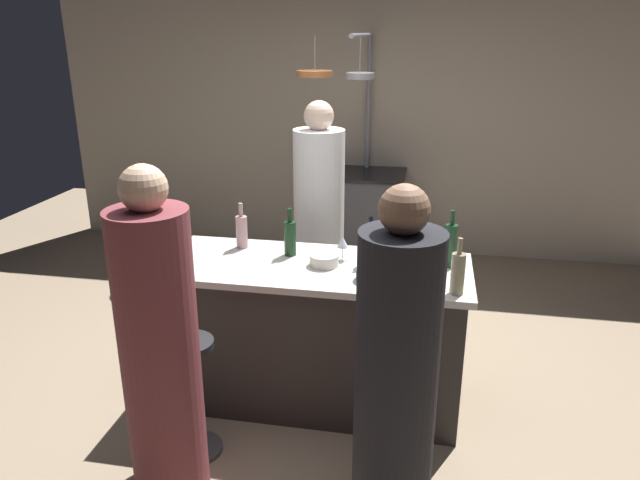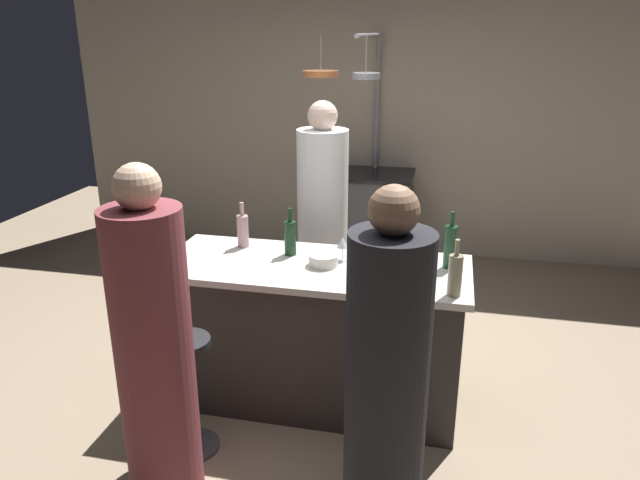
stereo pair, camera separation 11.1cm
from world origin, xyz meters
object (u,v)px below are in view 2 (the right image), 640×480
at_px(wine_bottle_rose, 243,230).
at_px(mixing_bowl_ceramic, 323,260).
at_px(stove_range, 370,217).
at_px(wine_glass_by_chef, 342,244).
at_px(bar_stool_left, 189,389).
at_px(wine_bottle_dark, 369,246).
at_px(wine_glass_near_right_guest, 400,271).
at_px(guest_right, 386,390).
at_px(wine_bottle_red, 290,237).
at_px(pepper_mill, 414,261).
at_px(mixing_bowl_blue, 370,275).
at_px(bar_stool_right, 388,416).
at_px(chef, 322,229).
at_px(guest_left, 155,357).
at_px(potted_plant, 154,254).
at_px(wine_glass_near_left_guest, 382,242).
at_px(wine_bottle_green, 450,246).
at_px(wine_bottle_white, 455,274).

xyz_separation_m(wine_bottle_rose, mixing_bowl_ceramic, (0.56, -0.20, -0.08)).
height_order(stove_range, wine_glass_by_chef, wine_glass_by_chef).
xyz_separation_m(bar_stool_left, wine_bottle_rose, (0.04, 0.82, 0.63)).
relative_size(wine_bottle_dark, wine_glass_near_right_guest, 1.99).
relative_size(guest_right, wine_bottle_red, 5.62).
bearing_deg(pepper_mill, wine_glass_near_right_guest, -111.35).
height_order(stove_range, wine_glass_near_right_guest, wine_glass_near_right_guest).
height_order(stove_range, mixing_bowl_blue, mixing_bowl_blue).
xyz_separation_m(bar_stool_right, wine_glass_near_right_guest, (-0.00, 0.38, 0.63)).
height_order(chef, wine_bottle_rose, chef).
xyz_separation_m(wine_glass_near_right_guest, mixing_bowl_ceramic, (-0.46, 0.24, -0.07)).
relative_size(bar_stool_right, wine_bottle_dark, 2.34).
bearing_deg(guest_left, wine_glass_by_chef, 58.16).
height_order(potted_plant, wine_glass_near_right_guest, wine_glass_near_right_guest).
height_order(bar_stool_left, wine_glass_near_left_guest, wine_glass_near_left_guest).
relative_size(wine_bottle_green, wine_glass_near_right_guest, 2.29).
xyz_separation_m(guest_right, wine_glass_near_right_guest, (-0.02, 0.75, 0.24)).
distance_m(guest_right, wine_bottle_green, 1.16).
xyz_separation_m(guest_left, potted_plant, (-1.28, 2.37, -0.48)).
distance_m(chef, wine_bottle_rose, 0.82).
height_order(stove_range, guest_right, guest_right).
xyz_separation_m(guest_left, wine_bottle_white, (1.32, 0.71, 0.24)).
relative_size(potted_plant, wine_glass_by_chef, 3.56).
relative_size(stove_range, bar_stool_right, 1.31).
distance_m(wine_bottle_red, wine_glass_near_right_guest, 0.79).
bearing_deg(wine_bottle_rose, guest_right, -48.71).
distance_m(wine_bottle_white, mixing_bowl_blue, 0.46).
bearing_deg(potted_plant, wine_bottle_rose, -42.75).
xyz_separation_m(wine_bottle_dark, wine_glass_near_right_guest, (0.21, -0.31, -0.01)).
bearing_deg(pepper_mill, mixing_bowl_blue, -161.29).
bearing_deg(pepper_mill, guest_right, -92.50).
bearing_deg(mixing_bowl_blue, mixing_bowl_ceramic, 150.63).
bearing_deg(pepper_mill, wine_bottle_red, 164.06).
bearing_deg(wine_bottle_red, chef, 88.02).
bearing_deg(chef, bar_stool_right, -66.38).
xyz_separation_m(wine_bottle_red, wine_glass_by_chef, (0.32, -0.02, -0.01)).
height_order(pepper_mill, wine_glass_near_left_guest, pepper_mill).
bearing_deg(wine_glass_by_chef, wine_bottle_green, 1.90).
relative_size(guest_left, wine_glass_by_chef, 11.52).
height_order(wine_glass_near_right_guest, mixing_bowl_blue, wine_glass_near_right_guest).
bearing_deg(wine_bottle_white, wine_bottle_dark, 145.66).
xyz_separation_m(wine_bottle_red, mixing_bowl_blue, (0.53, -0.29, -0.08)).
relative_size(bar_stool_right, guest_right, 0.41).
distance_m(bar_stool_right, guest_left, 1.17).
xyz_separation_m(wine_glass_by_chef, wine_glass_near_left_guest, (0.23, 0.07, 0.00)).
relative_size(wine_bottle_green, wine_glass_near_left_guest, 2.29).
bearing_deg(wine_bottle_green, chef, 139.15).
distance_m(bar_stool_left, pepper_mill, 1.39).
height_order(wine_bottle_rose, wine_glass_near_right_guest, wine_bottle_rose).
relative_size(potted_plant, pepper_mill, 2.48).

